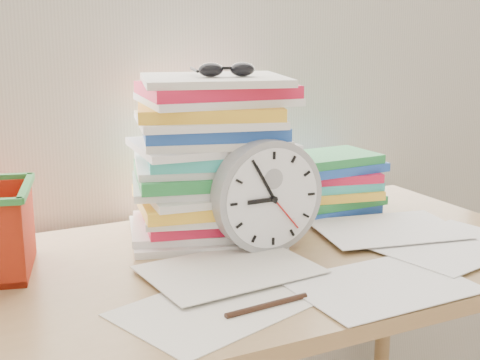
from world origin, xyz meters
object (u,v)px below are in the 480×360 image
desk (225,297)px  paper_stack (210,158)px  clock (267,196)px  book_stack (333,183)px

desk → paper_stack: paper_stack is taller
paper_stack → clock: size_ratio=1.50×
desk → paper_stack: bearing=75.3°
desk → clock: clock is taller
paper_stack → book_stack: size_ratio=1.40×
clock → book_stack: (0.28, 0.18, -0.04)m
book_stack → clock: bearing=-147.2°
desk → clock: bearing=11.4°
desk → book_stack: bearing=27.7°
book_stack → paper_stack: bearing=-173.8°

